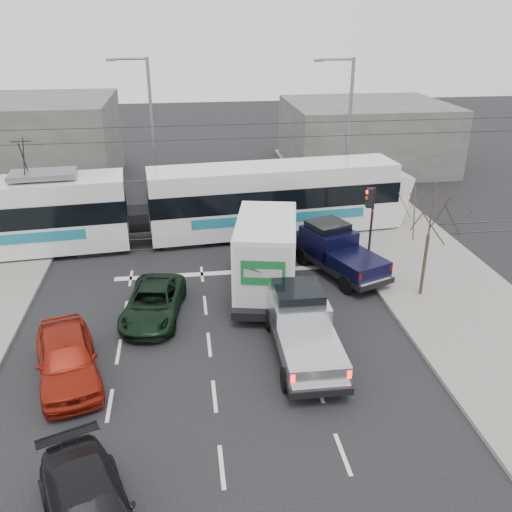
{
  "coord_description": "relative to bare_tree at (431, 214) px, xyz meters",
  "views": [
    {
      "loc": [
        -2.27,
        -17.09,
        11.29
      ],
      "look_at": [
        0.58,
        3.77,
        1.8
      ],
      "focal_mm": 38.0,
      "sensor_mm": 36.0,
      "label": 1
    }
  ],
  "objects": [
    {
      "name": "sidewalk_right",
      "position": [
        1.4,
        -2.5,
        -3.72
      ],
      "size": [
        6.0,
        60.0,
        0.15
      ],
      "primitive_type": "cube",
      "color": "gray",
      "rests_on": "ground"
    },
    {
      "name": "dark_car",
      "position": [
        -12.47,
        -10.14,
        -3.12
      ],
      "size": [
        3.47,
        5.04,
        1.35
      ],
      "primitive_type": "imported",
      "rotation": [
        0.0,
        0.0,
        0.37
      ],
      "color": "black",
      "rests_on": "ground"
    },
    {
      "name": "building_left",
      "position": [
        -21.6,
        19.5,
        -0.79
      ],
      "size": [
        14.0,
        10.0,
        6.0
      ],
      "primitive_type": "cube",
      "color": "slate",
      "rests_on": "ground"
    },
    {
      "name": "tram",
      "position": [
        -12.42,
        7.62,
        -1.76
      ],
      "size": [
        28.2,
        5.27,
        5.73
      ],
      "rotation": [
        0.0,
        0.0,
        0.09
      ],
      "color": "silver",
      "rests_on": "ground"
    },
    {
      "name": "ground",
      "position": [
        -7.6,
        -2.5,
        -3.79
      ],
      "size": [
        120.0,
        120.0,
        0.0
      ],
      "primitive_type": "plane",
      "color": "black",
      "rests_on": "ground"
    },
    {
      "name": "navy_pickup",
      "position": [
        -3.0,
        3.0,
        -2.68
      ],
      "size": [
        3.8,
        5.68,
        2.25
      ],
      "rotation": [
        0.0,
        0.0,
        0.38
      ],
      "color": "black",
      "rests_on": "ground"
    },
    {
      "name": "rails",
      "position": [
        -7.6,
        7.5,
        -3.78
      ],
      "size": [
        60.0,
        1.6,
        0.03
      ],
      "primitive_type": "cube",
      "color": "#33302D",
      "rests_on": "ground"
    },
    {
      "name": "box_truck",
      "position": [
        -6.52,
        1.56,
        -2.05
      ],
      "size": [
        3.79,
        7.4,
        3.53
      ],
      "rotation": [
        0.0,
        0.0,
        -0.2
      ],
      "color": "black",
      "rests_on": "ground"
    },
    {
      "name": "bare_tree",
      "position": [
        0.0,
        0.0,
        0.0
      ],
      "size": [
        2.4,
        2.4,
        5.0
      ],
      "color": "#47382B",
      "rests_on": "ground"
    },
    {
      "name": "street_lamp_near",
      "position": [
        -0.29,
        11.5,
        1.32
      ],
      "size": [
        2.38,
        0.25,
        9.0
      ],
      "color": "slate",
      "rests_on": "ground"
    },
    {
      "name": "street_lamp_far",
      "position": [
        -11.79,
        13.5,
        1.32
      ],
      "size": [
        2.38,
        0.25,
        9.0
      ],
      "color": "slate",
      "rests_on": "ground"
    },
    {
      "name": "red_car",
      "position": [
        -14.08,
        -3.88,
        -2.98
      ],
      "size": [
        3.05,
        5.08,
        1.62
      ],
      "primitive_type": "imported",
      "rotation": [
        0.0,
        0.0,
        0.26
      ],
      "color": "maroon",
      "rests_on": "ground"
    },
    {
      "name": "traffic_signal",
      "position": [
        -1.13,
        4.0,
        -1.05
      ],
      "size": [
        0.44,
        0.44,
        3.6
      ],
      "color": "black",
      "rests_on": "ground"
    },
    {
      "name": "catenary",
      "position": [
        -7.6,
        7.5,
        0.09
      ],
      "size": [
        60.0,
        0.2,
        7.0
      ],
      "color": "black",
      "rests_on": "ground"
    },
    {
      "name": "silver_pickup",
      "position": [
        -5.99,
        -3.24,
        -2.72
      ],
      "size": [
        2.21,
        5.95,
        2.15
      ],
      "rotation": [
        0.0,
        0.0,
        -0.01
      ],
      "color": "black",
      "rests_on": "ground"
    },
    {
      "name": "green_car",
      "position": [
        -11.38,
        -0.17,
        -3.15
      ],
      "size": [
        2.79,
        4.87,
        1.28
      ],
      "primitive_type": "imported",
      "rotation": [
        0.0,
        0.0,
        -0.15
      ],
      "color": "black",
      "rests_on": "ground"
    },
    {
      "name": "building_right",
      "position": [
        4.4,
        21.5,
        -1.29
      ],
      "size": [
        12.0,
        10.0,
        5.0
      ],
      "primitive_type": "cube",
      "color": "slate",
      "rests_on": "ground"
    }
  ]
}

